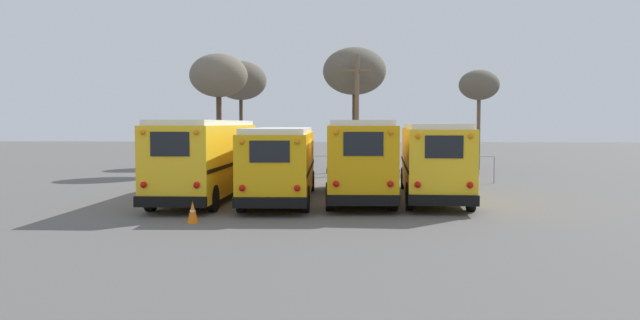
# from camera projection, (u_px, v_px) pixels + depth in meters

# --- Properties ---
(ground_plane) EXTENTS (160.00, 160.00, 0.00)m
(ground_plane) POSITION_uv_depth(u_px,v_px,m) (319.00, 201.00, 25.04)
(ground_plane) COLOR #5B5956
(school_bus_0) EXTENTS (2.54, 10.35, 3.25)m
(school_bus_0) POSITION_uv_depth(u_px,v_px,m) (207.00, 156.00, 25.75)
(school_bus_0) COLOR yellow
(school_bus_0) RESTS_ON ground
(school_bus_1) EXTENTS (2.87, 9.63, 2.94)m
(school_bus_1) POSITION_uv_depth(u_px,v_px,m) (281.00, 161.00, 25.18)
(school_bus_1) COLOR #EAAA0F
(school_bus_1) RESTS_ON ground
(school_bus_2) EXTENTS (2.85, 10.26, 3.24)m
(school_bus_2) POSITION_uv_depth(u_px,v_px,m) (358.00, 156.00, 25.91)
(school_bus_2) COLOR #E5A00C
(school_bus_2) RESTS_ON ground
(school_bus_3) EXTENTS (2.84, 10.21, 3.11)m
(school_bus_3) POSITION_uv_depth(u_px,v_px,m) (433.00, 158.00, 25.84)
(school_bus_3) COLOR yellow
(school_bus_3) RESTS_ON ground
(utility_pole) EXTENTS (1.80, 0.26, 7.19)m
(utility_pole) POSITION_uv_depth(u_px,v_px,m) (357.00, 113.00, 37.77)
(utility_pole) COLOR brown
(utility_pole) RESTS_ON ground
(bare_tree_0) EXTENTS (4.08, 4.08, 8.03)m
(bare_tree_0) POSITION_uv_depth(u_px,v_px,m) (354.00, 72.00, 40.20)
(bare_tree_0) COLOR #473323
(bare_tree_0) RESTS_ON ground
(bare_tree_1) EXTENTS (3.89, 3.89, 7.80)m
(bare_tree_1) POSITION_uv_depth(u_px,v_px,m) (241.00, 81.00, 46.80)
(bare_tree_1) COLOR #473323
(bare_tree_1) RESTS_ON ground
(bare_tree_2) EXTENTS (3.63, 3.63, 7.49)m
(bare_tree_2) POSITION_uv_depth(u_px,v_px,m) (219.00, 76.00, 39.08)
(bare_tree_2) COLOR #473323
(bare_tree_2) RESTS_ON ground
(bare_tree_3) EXTENTS (2.66, 2.66, 6.66)m
(bare_tree_3) POSITION_uv_depth(u_px,v_px,m) (479.00, 86.00, 41.24)
(bare_tree_3) COLOR brown
(bare_tree_3) RESTS_ON ground
(fence_line) EXTENTS (17.40, 0.06, 1.42)m
(fence_line) POSITION_uv_depth(u_px,v_px,m) (328.00, 164.00, 32.90)
(fence_line) COLOR #939399
(fence_line) RESTS_ON ground
(traffic_cone) EXTENTS (0.36, 0.36, 0.68)m
(traffic_cone) POSITION_uv_depth(u_px,v_px,m) (193.00, 212.00, 19.55)
(traffic_cone) COLOR orange
(traffic_cone) RESTS_ON ground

